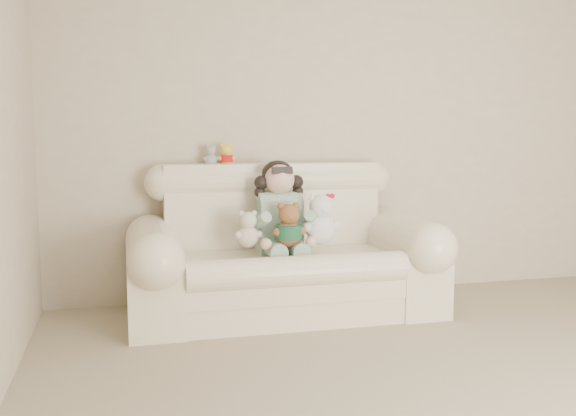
{
  "coord_description": "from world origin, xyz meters",
  "views": [
    {
      "loc": [
        -1.67,
        -2.2,
        1.25
      ],
      "look_at": [
        -0.62,
        1.9,
        0.75
      ],
      "focal_mm": 40.13,
      "sensor_mm": 36.0,
      "label": 1
    }
  ],
  "objects_px": {
    "seated_child": "(279,206)",
    "cream_teddy": "(248,225)",
    "white_cat": "(321,214)",
    "sofa": "(284,241)",
    "brown_teddy": "(289,220)"
  },
  "relations": [
    {
      "from": "sofa",
      "to": "white_cat",
      "type": "height_order",
      "value": "sofa"
    },
    {
      "from": "sofa",
      "to": "white_cat",
      "type": "relative_size",
      "value": 5.11
    },
    {
      "from": "sofa",
      "to": "brown_teddy",
      "type": "xyz_separation_m",
      "value": [
        -0.01,
        -0.15,
        0.16
      ]
    },
    {
      "from": "brown_teddy",
      "to": "cream_teddy",
      "type": "height_order",
      "value": "brown_teddy"
    },
    {
      "from": "cream_teddy",
      "to": "white_cat",
      "type": "bearing_deg",
      "value": 11.51
    },
    {
      "from": "white_cat",
      "to": "cream_teddy",
      "type": "height_order",
      "value": "white_cat"
    },
    {
      "from": "sofa",
      "to": "brown_teddy",
      "type": "height_order",
      "value": "sofa"
    },
    {
      "from": "sofa",
      "to": "white_cat",
      "type": "xyz_separation_m",
      "value": [
        0.22,
        -0.11,
        0.19
      ]
    },
    {
      "from": "sofa",
      "to": "white_cat",
      "type": "distance_m",
      "value": 0.31
    },
    {
      "from": "seated_child",
      "to": "sofa",
      "type": "bearing_deg",
      "value": -82.15
    },
    {
      "from": "seated_child",
      "to": "cream_teddy",
      "type": "relative_size",
      "value": 2.29
    },
    {
      "from": "white_cat",
      "to": "cream_teddy",
      "type": "relative_size",
      "value": 1.45
    },
    {
      "from": "seated_child",
      "to": "cream_teddy",
      "type": "xyz_separation_m",
      "value": [
        -0.25,
        -0.17,
        -0.1
      ]
    },
    {
      "from": "white_cat",
      "to": "cream_teddy",
      "type": "xyz_separation_m",
      "value": [
        -0.49,
        0.02,
        -0.06
      ]
    },
    {
      "from": "seated_child",
      "to": "brown_teddy",
      "type": "relative_size",
      "value": 1.87
    }
  ]
}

